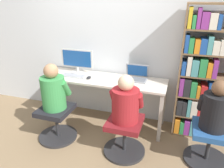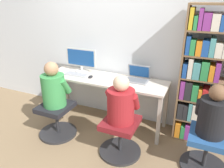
% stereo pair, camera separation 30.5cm
% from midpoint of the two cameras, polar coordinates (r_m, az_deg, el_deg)
% --- Properties ---
extents(ground_plane, '(14.00, 14.00, 0.00)m').
position_cam_midpoint_polar(ground_plane, '(3.48, -1.17, -11.98)').
color(ground_plane, '#846B4C').
extents(wall_back, '(10.00, 0.05, 2.60)m').
position_cam_midpoint_polar(wall_back, '(3.52, 3.12, 11.47)').
color(wall_back, silver).
rests_on(wall_back, ground_plane).
extents(desk, '(1.92, 0.57, 0.77)m').
position_cam_midpoint_polar(desk, '(3.38, 0.78, 0.11)').
color(desk, beige).
rests_on(desk, ground_plane).
extents(desktop_monitor, '(0.55, 0.22, 0.38)m').
position_cam_midpoint_polar(desktop_monitor, '(3.63, -5.71, 6.27)').
color(desktop_monitor, beige).
rests_on(desktop_monitor, desk).
extents(laptop, '(0.34, 0.26, 0.22)m').
position_cam_midpoint_polar(laptop, '(3.29, 9.27, 1.62)').
color(laptop, gray).
rests_on(laptop, desk).
extents(keyboard, '(0.40, 0.14, 0.03)m').
position_cam_midpoint_polar(keyboard, '(3.50, -6.79, 2.44)').
color(keyboard, '#B2B2B7').
rests_on(keyboard, desk).
extents(computer_mouse_by_keyboard, '(0.06, 0.10, 0.04)m').
position_cam_midpoint_polar(computer_mouse_by_keyboard, '(3.37, -3.06, 1.86)').
color(computer_mouse_by_keyboard, black).
rests_on(computer_mouse_by_keyboard, desk).
extents(office_chair_left, '(0.56, 0.56, 0.49)m').
position_cam_midpoint_polar(office_chair_left, '(3.32, -11.67, -8.93)').
color(office_chair_left, '#262628').
rests_on(office_chair_left, ground_plane).
extents(office_chair_right, '(0.56, 0.56, 0.49)m').
position_cam_midpoint_polar(office_chair_right, '(2.92, 5.25, -13.40)').
color(office_chair_right, '#262628').
rests_on(office_chair_right, ground_plane).
extents(person_at_monitor, '(0.40, 0.33, 0.64)m').
position_cam_midpoint_polar(person_at_monitor, '(3.10, -12.34, -0.94)').
color(person_at_monitor, '#388C47').
rests_on(person_at_monitor, office_chair_left).
extents(person_at_laptop, '(0.41, 0.34, 0.61)m').
position_cam_midpoint_polar(person_at_laptop, '(2.67, 5.64, -4.93)').
color(person_at_laptop, maroon).
rests_on(person_at_laptop, office_chair_right).
extents(bookshelf, '(0.92, 0.30, 1.87)m').
position_cam_midpoint_polar(bookshelf, '(3.16, 25.88, 0.76)').
color(bookshelf, brown).
rests_on(bookshelf, ground_plane).
extents(office_chair_side, '(0.56, 0.56, 0.49)m').
position_cam_midpoint_polar(office_chair_side, '(2.97, 26.24, -15.34)').
color(office_chair_side, '#262628').
rests_on(office_chair_side, ground_plane).
extents(person_near_shelf, '(0.39, 0.32, 0.61)m').
position_cam_midpoint_polar(person_near_shelf, '(2.72, 27.97, -7.07)').
color(person_near_shelf, black).
rests_on(person_near_shelf, office_chair_side).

